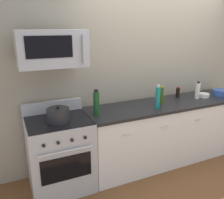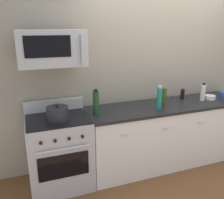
{
  "view_description": "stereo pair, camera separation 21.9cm",
  "coord_description": "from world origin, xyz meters",
  "px_view_note": "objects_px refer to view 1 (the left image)",
  "views": [
    {
      "loc": [
        -2.12,
        -2.66,
        1.98
      ],
      "look_at": [
        -0.93,
        -0.05,
        1.1
      ],
      "focal_mm": 38.09,
      "sensor_mm": 36.0,
      "label": 1
    },
    {
      "loc": [
        -1.91,
        -2.74,
        1.98
      ],
      "look_at": [
        -0.93,
        -0.05,
        1.1
      ],
      "focal_mm": 38.09,
      "sensor_mm": 36.0,
      "label": 2
    }
  ],
  "objects_px": {
    "bottle_wine_green": "(96,103)",
    "bowl_white_ceramic": "(204,95)",
    "bottle_olive_oil": "(161,95)",
    "range_oven": "(60,153)",
    "stockpot": "(58,115)",
    "bottle_soy_sauce_dark": "(178,93)",
    "bottle_vinegar_white": "(198,91)",
    "bottle_sparkling_teal": "(158,97)",
    "microwave": "(52,48)",
    "bowl_blue_mixing": "(220,92)"
  },
  "relations": [
    {
      "from": "bottle_wine_green",
      "to": "bowl_white_ceramic",
      "type": "relative_size",
      "value": 1.93
    },
    {
      "from": "bottle_olive_oil",
      "to": "range_oven",
      "type": "bearing_deg",
      "value": -179.98
    },
    {
      "from": "bottle_wine_green",
      "to": "stockpot",
      "type": "xyz_separation_m",
      "value": [
        -0.48,
        -0.01,
        -0.08
      ]
    },
    {
      "from": "bottle_olive_oil",
      "to": "stockpot",
      "type": "distance_m",
      "value": 1.48
    },
    {
      "from": "bottle_soy_sauce_dark",
      "to": "bottle_wine_green",
      "type": "distance_m",
      "value": 1.44
    },
    {
      "from": "bottle_vinegar_white",
      "to": "bowl_white_ceramic",
      "type": "xyz_separation_m",
      "value": [
        0.16,
        0.02,
        -0.1
      ]
    },
    {
      "from": "range_oven",
      "to": "bottle_olive_oil",
      "type": "distance_m",
      "value": 1.59
    },
    {
      "from": "bottle_sparkling_teal",
      "to": "bottle_wine_green",
      "type": "distance_m",
      "value": 0.85
    },
    {
      "from": "bottle_sparkling_teal",
      "to": "bottle_olive_oil",
      "type": "bearing_deg",
      "value": 40.45
    },
    {
      "from": "microwave",
      "to": "bottle_wine_green",
      "type": "distance_m",
      "value": 0.83
    },
    {
      "from": "bottle_soy_sauce_dark",
      "to": "bowl_blue_mixing",
      "type": "relative_size",
      "value": 0.68
    },
    {
      "from": "range_oven",
      "to": "bottle_wine_green",
      "type": "relative_size",
      "value": 3.25
    },
    {
      "from": "bottle_sparkling_teal",
      "to": "bowl_blue_mixing",
      "type": "bearing_deg",
      "value": 4.84
    },
    {
      "from": "range_oven",
      "to": "bowl_blue_mixing",
      "type": "distance_m",
      "value": 2.67
    },
    {
      "from": "bowl_blue_mixing",
      "to": "bottle_wine_green",
      "type": "bearing_deg",
      "value": -179.52
    },
    {
      "from": "bottle_wine_green",
      "to": "bowl_blue_mixing",
      "type": "relative_size",
      "value": 1.33
    },
    {
      "from": "bowl_white_ceramic",
      "to": "bottle_olive_oil",
      "type": "bearing_deg",
      "value": -179.57
    },
    {
      "from": "bottle_olive_oil",
      "to": "bottle_wine_green",
      "type": "bearing_deg",
      "value": -177.44
    },
    {
      "from": "microwave",
      "to": "bottle_wine_green",
      "type": "relative_size",
      "value": 2.26
    },
    {
      "from": "bottle_wine_green",
      "to": "bottle_vinegar_white",
      "type": "bearing_deg",
      "value": 1.08
    },
    {
      "from": "bowl_blue_mixing",
      "to": "bottle_vinegar_white",
      "type": "bearing_deg",
      "value": 178.41
    },
    {
      "from": "range_oven",
      "to": "bottle_sparkling_teal",
      "type": "height_order",
      "value": "bottle_sparkling_teal"
    },
    {
      "from": "bottle_soy_sauce_dark",
      "to": "microwave",
      "type": "bearing_deg",
      "value": -176.74
    },
    {
      "from": "bowl_white_ceramic",
      "to": "bowl_blue_mixing",
      "type": "bearing_deg",
      "value": -5.85
    },
    {
      "from": "bottle_sparkling_teal",
      "to": "microwave",
      "type": "bearing_deg",
      "value": 172.2
    },
    {
      "from": "range_oven",
      "to": "bowl_white_ceramic",
      "type": "height_order",
      "value": "range_oven"
    },
    {
      "from": "range_oven",
      "to": "bottle_sparkling_teal",
      "type": "xyz_separation_m",
      "value": [
        1.32,
        -0.14,
        0.6
      ]
    },
    {
      "from": "bowl_blue_mixing",
      "to": "stockpot",
      "type": "distance_m",
      "value": 2.62
    },
    {
      "from": "stockpot",
      "to": "microwave",
      "type": "bearing_deg",
      "value": 89.87
    },
    {
      "from": "bottle_vinegar_white",
      "to": "bottle_soy_sauce_dark",
      "type": "height_order",
      "value": "bottle_vinegar_white"
    },
    {
      "from": "bottle_vinegar_white",
      "to": "stockpot",
      "type": "xyz_separation_m",
      "value": [
        -2.14,
        -0.04,
        -0.05
      ]
    },
    {
      "from": "bottle_sparkling_teal",
      "to": "stockpot",
      "type": "bearing_deg",
      "value": 176.41
    },
    {
      "from": "bowl_blue_mixing",
      "to": "bowl_white_ceramic",
      "type": "distance_m",
      "value": 0.32
    },
    {
      "from": "bottle_wine_green",
      "to": "stockpot",
      "type": "distance_m",
      "value": 0.48
    },
    {
      "from": "microwave",
      "to": "stockpot",
      "type": "distance_m",
      "value": 0.76
    },
    {
      "from": "bottle_sparkling_teal",
      "to": "bottle_soy_sauce_dark",
      "type": "bearing_deg",
      "value": 26.41
    },
    {
      "from": "microwave",
      "to": "bottle_olive_oil",
      "type": "xyz_separation_m",
      "value": [
        1.48,
        -0.04,
        -0.7
      ]
    },
    {
      "from": "bottle_vinegar_white",
      "to": "stockpot",
      "type": "distance_m",
      "value": 2.14
    },
    {
      "from": "stockpot",
      "to": "bottle_olive_oil",
      "type": "bearing_deg",
      "value": 2.08
    },
    {
      "from": "bottle_sparkling_teal",
      "to": "bottle_vinegar_white",
      "type": "relative_size",
      "value": 1.22
    },
    {
      "from": "microwave",
      "to": "bottle_sparkling_teal",
      "type": "distance_m",
      "value": 1.5
    },
    {
      "from": "bottle_vinegar_white",
      "to": "bottle_olive_oil",
      "type": "distance_m",
      "value": 0.66
    },
    {
      "from": "range_oven",
      "to": "bottle_vinegar_white",
      "type": "distance_m",
      "value": 2.22
    },
    {
      "from": "bottle_vinegar_white",
      "to": "stockpot",
      "type": "relative_size",
      "value": 1.02
    },
    {
      "from": "bottle_soy_sauce_dark",
      "to": "bowl_blue_mixing",
      "type": "distance_m",
      "value": 0.74
    },
    {
      "from": "bottle_olive_oil",
      "to": "stockpot",
      "type": "relative_size",
      "value": 1.03
    },
    {
      "from": "bottle_soy_sauce_dark",
      "to": "bottle_wine_green",
      "type": "relative_size",
      "value": 0.51
    },
    {
      "from": "bottle_olive_oil",
      "to": "bowl_white_ceramic",
      "type": "bearing_deg",
      "value": 0.43
    },
    {
      "from": "bottle_olive_oil",
      "to": "bowl_white_ceramic",
      "type": "relative_size",
      "value": 1.58
    },
    {
      "from": "microwave",
      "to": "bowl_white_ceramic",
      "type": "height_order",
      "value": "microwave"
    }
  ]
}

